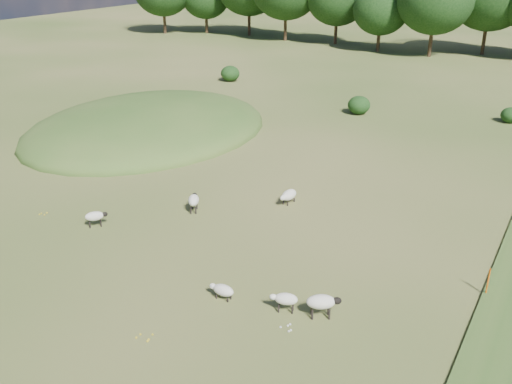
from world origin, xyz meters
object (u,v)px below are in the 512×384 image
sheep_0 (223,290)px  sheep_4 (289,195)px  sheep_3 (285,299)px  sheep_5 (194,200)px  sheep_6 (95,216)px  marker_post (488,282)px  sheep_2 (322,302)px

sheep_0 → sheep_4: bearing=-79.6°
sheep_3 → sheep_5: 9.73m
sheep_4 → sheep_6: bearing=-36.9°
sheep_0 → sheep_3: 2.51m
sheep_5 → marker_post: bearing=-122.1°
marker_post → sheep_5: size_ratio=0.96×
marker_post → sheep_2: bearing=-137.4°
marker_post → sheep_4: (-10.64, 3.79, -0.13)m
sheep_5 → sheep_6: bearing=111.0°
sheep_2 → sheep_3: size_ratio=1.18×
sheep_4 → marker_post: bearing=77.1°
sheep_0 → sheep_6: (-8.72, 2.04, 0.16)m
sheep_3 → sheep_6: sheep_6 is taller
sheep_0 → sheep_2: size_ratio=0.81×
sheep_2 → sheep_0: bearing=160.8°
sheep_0 → sheep_4: 9.37m
sheep_4 → sheep_5: sheep_5 is taller
sheep_0 → sheep_6: sheep_6 is taller
sheep_3 → sheep_5: size_ratio=0.89×
sheep_5 → sheep_6: size_ratio=1.21×
sheep_2 → sheep_3: (-1.32, -0.36, -0.12)m
sheep_3 → sheep_6: bearing=-28.5°
sheep_6 → sheep_0: bearing=-61.8°
marker_post → sheep_3: (-6.27, -4.91, -0.06)m
sheep_6 → marker_post: bearing=-37.8°
marker_post → sheep_2: (-4.95, -4.55, 0.05)m
sheep_0 → sheep_4: (-1.91, 9.18, 0.09)m
sheep_4 → sheep_6: sheep_6 is taller
sheep_2 → sheep_6: bearing=142.8°
sheep_0 → sheep_6: size_ratio=1.02×
sheep_5 → sheep_3: bearing=-153.8°
marker_post → sheep_4: marker_post is taller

